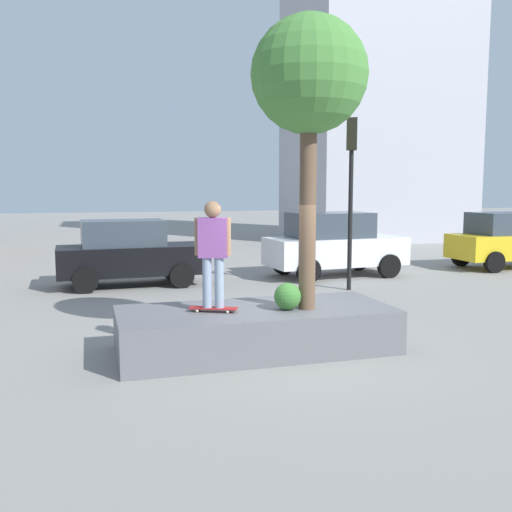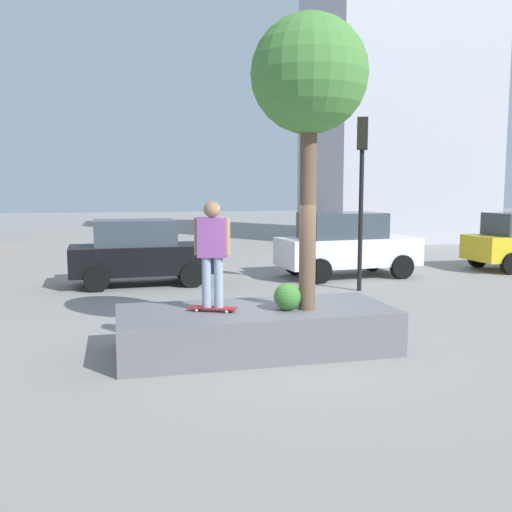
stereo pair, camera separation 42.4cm
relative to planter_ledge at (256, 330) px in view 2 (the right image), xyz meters
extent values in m
plane|color=gray|center=(0.60, 0.02, -0.37)|extent=(120.00, 120.00, 0.00)
cube|color=slate|center=(0.00, 0.00, 0.00)|extent=(4.66, 1.96, 0.74)
cylinder|color=brown|center=(0.82, -0.26, 2.04)|extent=(0.28, 0.28, 3.34)
sphere|color=#4C8C3D|center=(0.82, -0.26, 4.24)|extent=(1.91, 1.91, 1.91)
sphere|color=#3D7A33|center=(0.48, -0.25, 0.60)|extent=(0.46, 0.46, 0.46)
cube|color=#A51E1E|center=(-0.75, -0.06, 0.43)|extent=(0.81, 0.53, 0.02)
sphere|color=beige|center=(-1.02, -0.03, 0.40)|extent=(0.06, 0.06, 0.06)
sphere|color=beige|center=(-0.95, 0.13, 0.40)|extent=(0.06, 0.06, 0.06)
sphere|color=beige|center=(-0.56, -0.25, 0.40)|extent=(0.06, 0.06, 0.06)
sphere|color=beige|center=(-0.49, -0.09, 0.40)|extent=(0.06, 0.06, 0.06)
cylinder|color=#8C9EB7|center=(-0.66, -0.09, 0.86)|extent=(0.15, 0.15, 0.83)
cylinder|color=#8C9EB7|center=(-0.85, -0.03, 0.86)|extent=(0.15, 0.15, 0.83)
cube|color=#8C4C99|center=(-0.75, -0.06, 1.60)|extent=(0.51, 0.34, 0.65)
cylinder|color=#9E7251|center=(-0.52, -0.14, 1.62)|extent=(0.10, 0.10, 0.62)
cylinder|color=#9E7251|center=(-0.99, 0.02, 1.62)|extent=(0.10, 0.10, 0.62)
sphere|color=#9E7251|center=(-0.75, -0.06, 2.06)|extent=(0.27, 0.27, 0.27)
cube|color=black|center=(-1.55, 7.34, 0.38)|extent=(4.10, 1.84, 0.81)
cube|color=#38424C|center=(-1.75, 7.33, 1.15)|extent=(2.32, 1.57, 0.73)
cylinder|color=black|center=(-0.29, 8.23, -0.02)|extent=(0.69, 0.23, 0.69)
cylinder|color=black|center=(-0.23, 6.53, -0.02)|extent=(0.69, 0.23, 0.69)
cylinder|color=black|center=(-2.88, 8.14, -0.02)|extent=(0.69, 0.23, 0.69)
cylinder|color=black|center=(-2.82, 6.44, -0.02)|extent=(0.69, 0.23, 0.69)
cube|color=white|center=(4.80, 7.32, 0.44)|extent=(4.48, 2.15, 0.87)
cube|color=#38424C|center=(4.59, 7.30, 1.26)|extent=(2.55, 1.79, 0.78)
cylinder|color=black|center=(6.12, 8.33, 0.00)|extent=(0.75, 0.27, 0.74)
cylinder|color=black|center=(6.26, 6.51, 0.00)|extent=(0.75, 0.27, 0.74)
cylinder|color=black|center=(3.35, 8.12, 0.00)|extent=(0.75, 0.27, 0.74)
cylinder|color=black|center=(3.48, 6.30, 0.00)|extent=(0.75, 0.27, 0.74)
cylinder|color=black|center=(10.14, 8.21, -0.01)|extent=(0.71, 0.21, 0.71)
cylinder|color=black|center=(10.13, 6.46, -0.01)|extent=(0.71, 0.21, 0.71)
cylinder|color=black|center=(4.14, 4.93, 1.53)|extent=(0.12, 0.12, 3.79)
cube|color=black|center=(4.14, 4.93, 3.85)|extent=(0.36, 0.34, 0.85)
sphere|color=red|center=(4.20, 5.07, 4.09)|extent=(0.14, 0.14, 0.14)
sphere|color=gold|center=(4.20, 5.07, 3.81)|extent=(0.14, 0.14, 0.14)
sphere|color=green|center=(4.20, 5.07, 3.53)|extent=(0.14, 0.14, 0.14)
cube|color=#B2B2BC|center=(12.60, 19.39, 8.89)|extent=(8.78, 6.95, 18.51)
camera|label=1|loc=(-2.70, -9.10, 2.40)|focal=39.86mm
camera|label=2|loc=(-2.30, -9.21, 2.40)|focal=39.86mm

